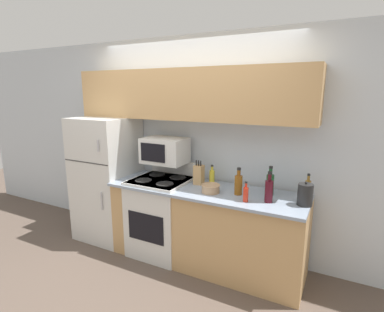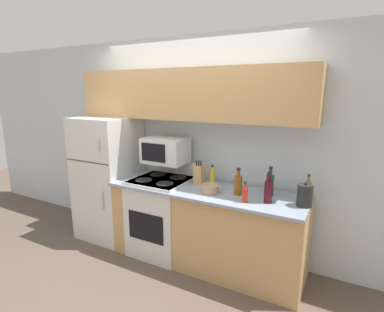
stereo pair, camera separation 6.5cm
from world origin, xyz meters
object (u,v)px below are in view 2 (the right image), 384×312
knife_block (199,175)px  bottle_wine_green (270,184)px  bowl (210,188)px  kettle (305,195)px  bottle_hot_sauce (245,194)px  microwave (165,150)px  bottle_cooking_spray (212,177)px  bottle_wine_red (268,191)px  bottle_vinegar (308,189)px  refrigerator (109,178)px  bottle_whiskey (238,184)px  stove (162,214)px

knife_block → bottle_wine_green: bearing=0.6°
bowl → kettle: kettle is taller
bowl → bottle_hot_sauce: size_ratio=0.98×
knife_block → bowl: bearing=-40.7°
microwave → knife_block: size_ratio=1.85×
bottle_cooking_spray → bottle_wine_red: size_ratio=0.73×
microwave → bottle_wine_red: 1.34m
bottle_wine_green → kettle: bearing=-21.0°
microwave → knife_block: microwave is taller
knife_block → bottle_cooking_spray: 0.15m
bottle_wine_red → knife_block: bearing=166.3°
knife_block → bottle_vinegar: 1.15m
refrigerator → bowl: 1.55m
bottle_cooking_spray → bottle_whiskey: bearing=-28.5°
bottle_vinegar → bottle_cooking_spray: bearing=-178.0°
bottle_vinegar → kettle: 0.24m
stove → knife_block: 0.69m
refrigerator → kettle: (2.45, -0.04, 0.19)m
bottle_whiskey → bottle_hot_sauce: size_ratio=1.40×
bottle_hot_sauce → knife_block: bearing=155.6°
knife_block → bottle_vinegar: size_ratio=1.15×
refrigerator → bottle_vinegar: (2.45, 0.20, 0.18)m
stove → bottle_cooking_spray: 0.78m
stove → microwave: microwave is taller
refrigerator → bottle_cooking_spray: (1.43, 0.16, 0.17)m
microwave → knife_block: 0.52m
refrigerator → knife_block: size_ratio=5.76×
microwave → bottle_whiskey: microwave is taller
kettle → bottle_vinegar: bearing=91.4°
knife_block → bowl: 0.32m
knife_block → bottle_cooking_spray: (0.13, 0.08, -0.02)m
bowl → bottle_wine_green: bearing=20.7°
refrigerator → bowl: size_ratio=8.13×
refrigerator → bottle_wine_green: (2.10, 0.09, 0.21)m
bottle_whiskey → bottle_wine_green: (0.29, 0.14, 0.01)m
bowl → bottle_whiskey: bearing=15.4°
bottle_hot_sauce → bottle_wine_red: (0.20, 0.09, 0.04)m
refrigerator → bottle_wine_green: 2.11m
kettle → bottle_hot_sauce: bearing=-162.4°
kettle → bottle_whiskey: bearing=-180.0°
bottle_vinegar → bottle_wine_red: bottle_wine_red is taller
refrigerator → microwave: size_ratio=3.12×
bottle_hot_sauce → kettle: 0.54m
bottle_cooking_spray → bottle_vinegar: size_ratio=0.92×
refrigerator → bowl: refrigerator is taller
bowl → bottle_wine_red: bearing=0.1°
refrigerator → bottle_wine_green: bearing=2.5°
microwave → bottle_whiskey: (0.97, -0.15, -0.23)m
bottle_vinegar → bottle_wine_green: size_ratio=0.80×
bottle_whiskey → bottle_vinegar: size_ratio=1.17×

